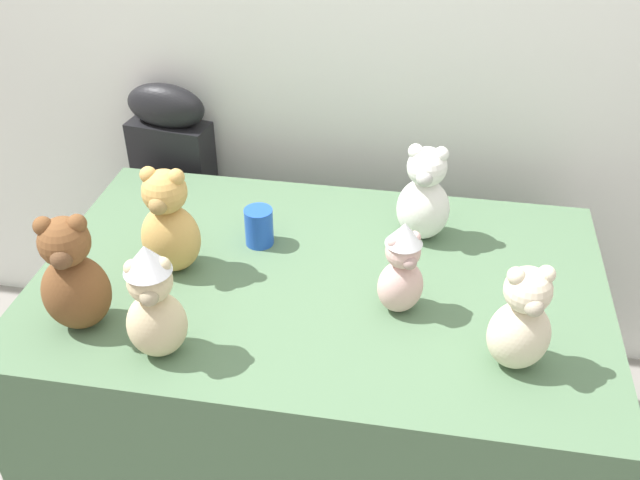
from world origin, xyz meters
The scene contains 9 objects.
display_table centered at (0.00, 0.25, 0.39)m, with size 1.50×0.95×0.77m, color #4C6B4C.
instrument_case centered at (-0.63, 0.86, 0.52)m, with size 0.29×0.16×1.03m.
teddy_bear_chestnut centered at (-0.54, -0.03, 0.92)m, with size 0.19×0.18×0.31m.
teddy_bear_honey centered at (-0.39, 0.22, 0.92)m, with size 0.16×0.14×0.31m.
teddy_bear_cream centered at (0.49, 0.01, 0.90)m, with size 0.16×0.15×0.28m.
teddy_bear_blush centered at (0.22, 0.16, 0.90)m, with size 0.15×0.14×0.26m.
teddy_bear_snow centered at (0.25, 0.49, 0.91)m, with size 0.16×0.14×0.29m.
teddy_bear_sand centered at (-0.32, -0.09, 0.92)m, with size 0.17×0.15×0.30m.
party_cup_blue centered at (-0.20, 0.38, 0.83)m, with size 0.08×0.08×0.11m, color blue.
Camera 1 is at (0.26, -1.23, 1.94)m, focal length 40.09 mm.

